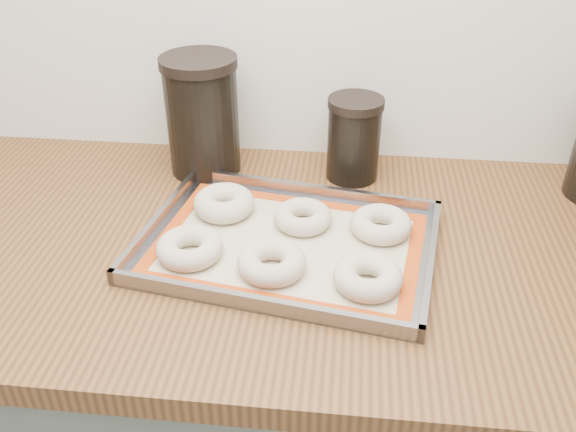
# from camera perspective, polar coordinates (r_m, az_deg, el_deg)

# --- Properties ---
(countertop) EXTENTS (3.06, 0.68, 0.04)m
(countertop) POSITION_cam_1_polar(r_m,az_deg,el_deg) (1.02, 13.91, -4.05)
(countertop) COLOR brown
(countertop) RESTS_ON cabinet
(baking_tray) EXTENTS (0.51, 0.40, 0.03)m
(baking_tray) POSITION_cam_1_polar(r_m,az_deg,el_deg) (0.98, 0.00, -2.60)
(baking_tray) COLOR gray
(baking_tray) RESTS_ON countertop
(baking_mat) EXTENTS (0.46, 0.35, 0.00)m
(baking_mat) POSITION_cam_1_polar(r_m,az_deg,el_deg) (0.98, -0.00, -2.69)
(baking_mat) COLOR #C6B793
(baking_mat) RESTS_ON baking_tray
(bagel_front_left) EXTENTS (0.13, 0.13, 0.03)m
(bagel_front_left) POSITION_cam_1_polar(r_m,az_deg,el_deg) (0.96, -9.19, -2.95)
(bagel_front_left) COLOR beige
(bagel_front_left) RESTS_ON baking_mat
(bagel_front_mid) EXTENTS (0.11, 0.11, 0.04)m
(bagel_front_mid) POSITION_cam_1_polar(r_m,az_deg,el_deg) (0.92, -1.55, -4.34)
(bagel_front_mid) COLOR beige
(bagel_front_mid) RESTS_ON baking_mat
(bagel_front_right) EXTENTS (0.13, 0.13, 0.04)m
(bagel_front_right) POSITION_cam_1_polar(r_m,az_deg,el_deg) (0.90, 7.48, -5.66)
(bagel_front_right) COLOR beige
(bagel_front_right) RESTS_ON baking_mat
(bagel_back_left) EXTENTS (0.11, 0.11, 0.04)m
(bagel_back_left) POSITION_cam_1_polar(r_m,az_deg,el_deg) (1.06, -6.01, 1.21)
(bagel_back_left) COLOR beige
(bagel_back_left) RESTS_ON baking_mat
(bagel_back_mid) EXTENTS (0.11, 0.11, 0.03)m
(bagel_back_mid) POSITION_cam_1_polar(r_m,az_deg,el_deg) (1.02, 1.39, -0.08)
(bagel_back_mid) COLOR beige
(bagel_back_mid) RESTS_ON baking_mat
(bagel_back_right) EXTENTS (0.11, 0.11, 0.03)m
(bagel_back_right) POSITION_cam_1_polar(r_m,az_deg,el_deg) (1.01, 8.69, -0.77)
(bagel_back_right) COLOR beige
(bagel_back_right) RESTS_ON baking_mat
(canister_left) EXTENTS (0.14, 0.14, 0.23)m
(canister_left) POSITION_cam_1_polar(r_m,az_deg,el_deg) (1.17, -8.02, 9.30)
(canister_left) COLOR black
(canister_left) RESTS_ON countertop
(canister_mid) EXTENTS (0.10, 0.10, 0.16)m
(canister_mid) POSITION_cam_1_polar(r_m,az_deg,el_deg) (1.15, 6.18, 7.22)
(canister_mid) COLOR black
(canister_mid) RESTS_ON countertop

